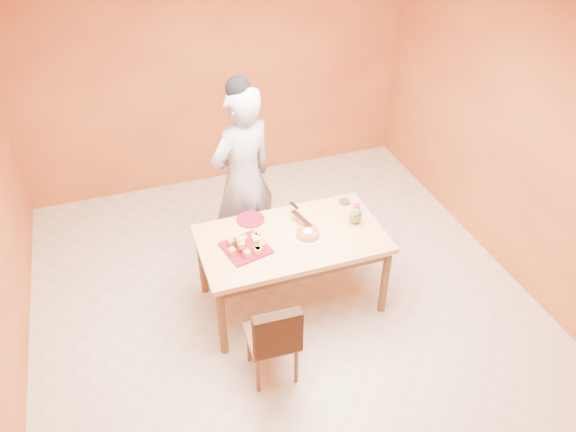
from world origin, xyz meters
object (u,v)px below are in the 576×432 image
object	(u,v)px
red_dinner_plate	(251,219)
magenta_glass	(357,209)
person	(243,179)
checker_tin	(345,202)
pastry_platter	(246,248)
egg_ornament	(355,216)
dining_chair	(272,336)
dining_table	(292,245)
sponge_cake	(308,233)

from	to	relation	value
red_dinner_plate	magenta_glass	xyz separation A→B (m)	(0.94, -0.21, 0.04)
person	checker_tin	world-z (taller)	person
red_dinner_plate	magenta_glass	distance (m)	0.97
person	magenta_glass	bearing A→B (deg)	123.24
pastry_platter	red_dinner_plate	bearing A→B (deg)	68.37
pastry_platter	egg_ornament	distance (m)	1.02
dining_chair	red_dinner_plate	xyz separation A→B (m)	(0.15, 1.09, 0.33)
red_dinner_plate	egg_ornament	xyz separation A→B (m)	(0.86, -0.34, 0.07)
dining_table	red_dinner_plate	size ratio (longest dim) A/B	6.34
red_dinner_plate	magenta_glass	size ratio (longest dim) A/B	2.75
red_dinner_plate	dining_table	bearing A→B (deg)	-52.59
red_dinner_plate	egg_ornament	bearing A→B (deg)	-21.73
pastry_platter	dining_chair	bearing A→B (deg)	-90.13
magenta_glass	dining_chair	bearing A→B (deg)	-141.19
magenta_glass	checker_tin	size ratio (longest dim) A/B	0.94
dining_table	magenta_glass	xyz separation A→B (m)	(0.67, 0.14, 0.14)
dining_chair	checker_tin	world-z (taller)	dining_chair
dining_chair	egg_ornament	size ratio (longest dim) A/B	5.51
pastry_platter	magenta_glass	bearing A→B (deg)	8.73
pastry_platter	person	bearing A→B (deg)	75.66
pastry_platter	red_dinner_plate	xyz separation A→B (m)	(0.15, 0.38, -0.00)
egg_ornament	magenta_glass	xyz separation A→B (m)	(0.08, 0.13, -0.03)
dining_table	red_dinner_plate	xyz separation A→B (m)	(-0.27, 0.35, 0.10)
dining_chair	magenta_glass	bearing A→B (deg)	41.17
red_dinner_plate	person	bearing A→B (deg)	82.87
pastry_platter	sponge_cake	size ratio (longest dim) A/B	1.70
person	egg_ornament	world-z (taller)	person
dining_table	person	size ratio (longest dim) A/B	0.85
person	dining_table	bearing A→B (deg)	83.96
person	dining_chair	bearing A→B (deg)	60.29
pastry_platter	sponge_cake	xyz separation A→B (m)	(0.55, -0.01, 0.02)
dining_chair	red_dinner_plate	bearing A→B (deg)	84.45
dining_chair	person	size ratio (longest dim) A/B	0.45
person	pastry_platter	distance (m)	0.83
person	checker_tin	xyz separation A→B (m)	(0.85, -0.44, -0.16)
dining_table	checker_tin	world-z (taller)	checker_tin
sponge_cake	magenta_glass	world-z (taller)	magenta_glass
egg_ornament	checker_tin	xyz separation A→B (m)	(0.04, 0.31, -0.06)
dining_table	red_dinner_plate	bearing A→B (deg)	127.41
dining_table	checker_tin	size ratio (longest dim) A/B	16.40
egg_ornament	checker_tin	bearing A→B (deg)	97.03
dining_chair	egg_ornament	xyz separation A→B (m)	(1.02, 0.74, 0.40)
person	egg_ornament	bearing A→B (deg)	115.23
pastry_platter	checker_tin	bearing A→B (deg)	18.23
dining_chair	sponge_cake	xyz separation A→B (m)	(0.55, 0.70, 0.36)
dining_table	sponge_cake	xyz separation A→B (m)	(0.13, -0.04, 0.13)
dining_chair	person	world-z (taller)	person
person	red_dinner_plate	distance (m)	0.44
dining_table	egg_ornament	world-z (taller)	egg_ornament
person	egg_ornament	xyz separation A→B (m)	(0.81, -0.75, -0.10)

